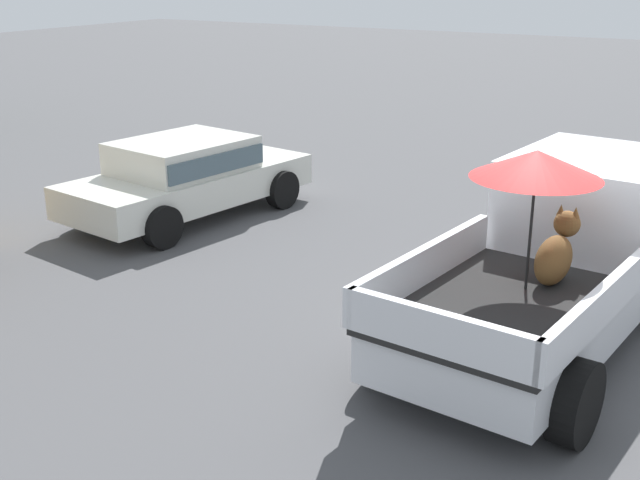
{
  "coord_description": "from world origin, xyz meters",
  "views": [
    {
      "loc": [
        -8.42,
        -1.98,
        4.08
      ],
      "look_at": [
        -0.93,
        2.36,
        1.1
      ],
      "focal_mm": 45.59,
      "sensor_mm": 36.0,
      "label": 1
    }
  ],
  "objects": [
    {
      "name": "parked_sedan_near",
      "position": [
        1.78,
        6.48,
        0.74
      ],
      "size": [
        4.52,
        2.48,
        1.33
      ],
      "rotation": [
        0.0,
        0.0,
        -0.16
      ],
      "color": "black",
      "rests_on": "ground"
    },
    {
      "name": "ground_plane",
      "position": [
        0.0,
        0.0,
        0.0
      ],
      "size": [
        80.0,
        80.0,
        0.0
      ],
      "primitive_type": "plane",
      "color": "#4C4C4F"
    },
    {
      "name": "pickup_truck_main",
      "position": [
        0.46,
        -0.05,
        0.98
      ],
      "size": [
        5.23,
        2.72,
        2.34
      ],
      "rotation": [
        0.0,
        0.0,
        -0.11
      ],
      "color": "black",
      "rests_on": "ground"
    }
  ]
}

